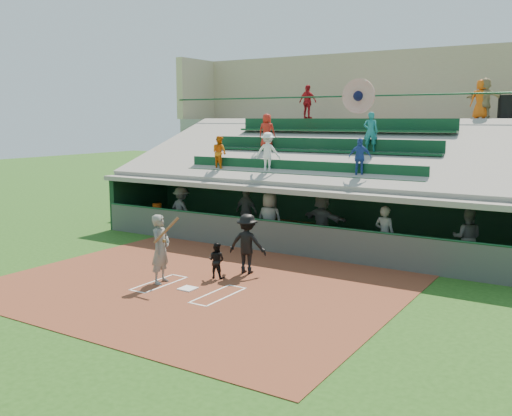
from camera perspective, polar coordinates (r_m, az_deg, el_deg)
The scene contains 23 objects.
ground at distance 15.84m, azimuth -6.83°, elevation -8.12°, with size 100.00×100.00×0.00m, color #204A14.
dirt_slab at distance 16.22m, azimuth -5.72°, elevation -7.66°, with size 11.00×9.00×0.02m, color brown.
home_plate at distance 15.83m, azimuth -6.83°, elevation -8.00°, with size 0.43×0.43×0.03m, color white.
batters_box_chalk at distance 15.84m, azimuth -6.83°, elevation -8.04°, with size 2.65×1.85×0.01m.
dugout_floor at distance 21.34m, azimuth 4.57°, elevation -3.57°, with size 16.00×3.50×0.04m, color gray.
concourse_slab at distance 27.12m, azimuth 11.21°, elevation 3.84°, with size 20.00×3.00×4.60m, color gray.
grandstand at distance 24.36m, azimuth 8.69°, elevation 3.26°, with size 20.40×10.40×7.80m.
batter_at_plate at distance 16.29m, azimuth -9.50°, elevation -4.05°, with size 0.93×0.82×1.96m.
catcher at distance 16.70m, azimuth -3.97°, elevation -5.24°, with size 0.51×0.40×1.05m, color black.
home_umpire at distance 17.12m, azimuth -0.88°, elevation -3.58°, with size 1.16×0.67×1.80m, color black.
dugout_bench at distance 22.18m, azimuth 6.37°, elevation -2.41°, with size 16.57×0.50×0.50m, color brown.
white_table at distance 24.35m, azimuth -10.02°, elevation -1.24°, with size 0.79×0.59×0.69m, color silver.
water_cooler at distance 24.28m, azimuth -9.85°, elevation 0.01°, with size 0.38×0.38×0.38m, color #E04E0D.
dugout_player_a at distance 23.42m, azimuth -7.47°, elevation -0.15°, with size 1.19×0.68×1.84m, color #555752.
dugout_player_b at distance 22.56m, azimuth -0.94°, elevation -0.36°, with size 1.11×0.46×1.89m, color #5D605A.
dugout_player_c at distance 20.48m, azimuth 1.36°, elevation -1.19°, with size 0.97×0.63×1.98m, color #61635E.
dugout_player_d at distance 20.52m, azimuth 6.63°, elevation -1.23°, with size 1.84×0.59×1.98m, color #50524E.
dugout_player_e at distance 18.69m, azimuth 12.73°, elevation -2.60°, with size 0.68×0.44×1.85m, color #5C5F5A.
dugout_player_f at distance 18.97m, azimuth 20.35°, elevation -2.81°, with size 0.89×0.69×1.82m, color #5D605B.
trash_bin at distance 24.91m, azimuth 23.75°, elevation 9.21°, with size 0.63×0.63×0.95m, color black.
concourse_staff_a at distance 27.79m, azimuth 5.20°, elevation 10.51°, with size 0.95×0.40×1.62m, color #B21419.
concourse_staff_b at distance 24.86m, azimuth 21.55°, elevation 10.06°, with size 0.77×0.50×1.57m, color #E3570D.
concourse_staff_c at distance 24.89m, azimuth 21.91°, elevation 10.12°, with size 1.52×0.48×1.64m, color tan.
Camera 1 is at (9.52, -11.79, 4.63)m, focal length 40.00 mm.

